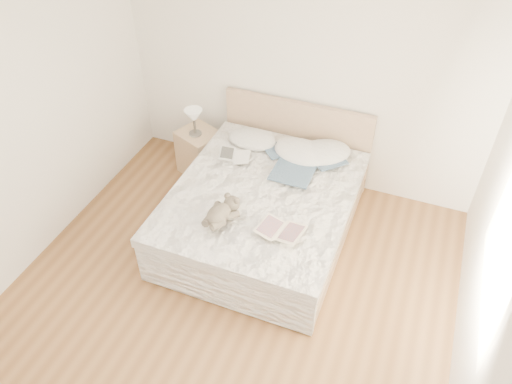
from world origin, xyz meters
TOP-DOWN VIEW (x-y plane):
  - floor at (0.00, 0.00)m, footprint 4.00×4.50m
  - ceiling at (0.00, 0.00)m, footprint 4.00×4.50m
  - wall_back at (0.00, 2.25)m, footprint 4.00×0.02m
  - wall_right at (2.00, 0.00)m, footprint 0.02×4.50m
  - window at (1.99, 0.30)m, footprint 0.02×1.30m
  - bed at (0.00, 1.19)m, footprint 1.72×2.14m
  - nightstand at (-1.07, 1.84)m, footprint 0.57×0.54m
  - table_lamp at (-1.09, 1.80)m, footprint 0.21×0.21m
  - pillow_left at (-0.40, 1.84)m, footprint 0.54×0.38m
  - pillow_middle at (0.17, 1.81)m, footprint 0.68×0.54m
  - pillow_right at (0.39, 1.88)m, footprint 0.75×0.71m
  - blouse at (0.19, 1.56)m, footprint 0.65×0.69m
  - photo_book at (-0.47, 1.50)m, footprint 0.40×0.33m
  - childrens_book at (0.35, 0.63)m, footprint 0.45×0.34m
  - teddy_bear at (-0.21, 0.54)m, footprint 0.32×0.40m

SIDE VIEW (x-z plane):
  - floor at x=0.00m, z-range 0.00..0.00m
  - nightstand at x=-1.07m, z-range 0.00..0.56m
  - bed at x=0.00m, z-range -0.19..0.81m
  - blouse at x=0.19m, z-range 0.62..0.64m
  - photo_book at x=-0.47m, z-range 0.62..0.64m
  - childrens_book at x=0.35m, z-range 0.62..0.64m
  - pillow_left at x=-0.40m, z-range 0.56..0.72m
  - pillow_middle at x=0.17m, z-range 0.55..0.73m
  - pillow_right at x=0.39m, z-range 0.55..0.73m
  - teddy_bear at x=-0.21m, z-range 0.56..0.74m
  - table_lamp at x=-1.09m, z-range 0.63..0.95m
  - wall_back at x=0.00m, z-range 0.00..2.70m
  - wall_right at x=2.00m, z-range 0.00..2.70m
  - window at x=1.99m, z-range 0.90..2.00m
  - ceiling at x=0.00m, z-range 2.70..2.70m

